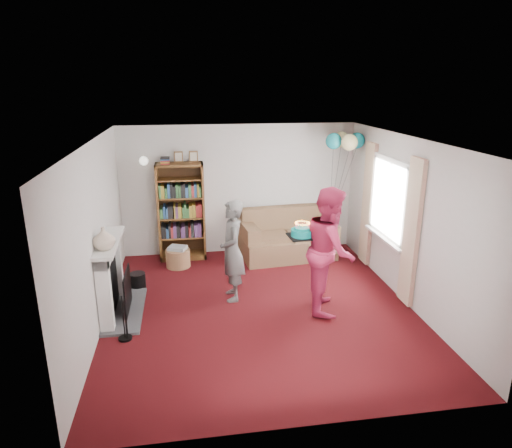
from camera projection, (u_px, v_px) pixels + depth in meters
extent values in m
plane|color=#38080D|center=(260.00, 308.00, 6.86)|extent=(5.00, 5.00, 0.00)
cube|color=silver|center=(239.00, 190.00, 8.85)|extent=(4.50, 0.02, 2.50)
cube|color=silver|center=(95.00, 237.00, 6.15)|extent=(0.02, 5.00, 2.50)
cube|color=silver|center=(409.00, 222.00, 6.82)|extent=(0.02, 5.00, 2.50)
cube|color=white|center=(260.00, 140.00, 6.11)|extent=(4.50, 5.00, 0.01)
cube|color=#3F3F42|center=(124.00, 310.00, 6.74)|extent=(0.55, 1.40, 0.04)
cube|color=white|center=(105.00, 296.00, 6.05)|extent=(0.18, 0.14, 1.06)
cube|color=white|center=(116.00, 265.00, 7.09)|extent=(0.18, 0.14, 1.06)
cube|color=white|center=(107.00, 249.00, 6.43)|extent=(0.18, 1.24, 0.16)
cube|color=white|center=(109.00, 242.00, 6.40)|extent=(0.28, 1.35, 0.05)
cube|color=black|center=(110.00, 283.00, 6.58)|extent=(0.10, 0.80, 0.86)
cube|color=black|center=(128.00, 291.00, 6.66)|extent=(0.02, 0.70, 0.60)
cylinder|color=black|center=(123.00, 318.00, 5.93)|extent=(0.18, 0.18, 0.64)
cylinder|color=black|center=(138.00, 281.00, 7.48)|extent=(0.26, 0.26, 0.26)
cube|color=white|center=(393.00, 160.00, 7.13)|extent=(0.08, 1.30, 0.08)
cube|color=white|center=(386.00, 236.00, 7.50)|extent=(0.08, 1.30, 0.08)
cube|color=white|center=(391.00, 199.00, 7.32)|extent=(0.01, 1.15, 1.20)
cube|color=white|center=(384.00, 238.00, 7.51)|extent=(0.14, 1.32, 0.04)
cube|color=beige|center=(411.00, 233.00, 6.63)|extent=(0.07, 0.38, 2.20)
cube|color=beige|center=(368.00, 204.00, 8.18)|extent=(0.07, 0.38, 2.20)
cylinder|color=gold|center=(144.00, 159.00, 8.34)|extent=(0.04, 0.12, 0.04)
sphere|color=white|center=(144.00, 161.00, 8.26)|extent=(0.16, 0.16, 0.16)
cube|color=#472B14|center=(181.00, 209.00, 8.74)|extent=(0.87, 0.04, 1.83)
cube|color=brown|center=(159.00, 213.00, 8.50)|extent=(0.04, 0.42, 1.83)
cube|color=brown|center=(203.00, 211.00, 8.62)|extent=(0.04, 0.42, 1.83)
cube|color=brown|center=(179.00, 164.00, 8.29)|extent=(0.87, 0.42, 0.04)
cube|color=brown|center=(184.00, 255.00, 8.82)|extent=(0.87, 0.42, 0.10)
cube|color=brown|center=(183.00, 236.00, 8.70)|extent=(0.79, 0.38, 0.03)
cube|color=brown|center=(182.00, 217.00, 8.59)|extent=(0.79, 0.38, 0.02)
cube|color=brown|center=(181.00, 197.00, 8.47)|extent=(0.79, 0.38, 0.02)
cube|color=brown|center=(180.00, 179.00, 8.37)|extent=(0.79, 0.38, 0.02)
cube|color=maroon|center=(165.00, 161.00, 8.21)|extent=(0.16, 0.22, 0.12)
cube|color=brown|center=(179.00, 157.00, 8.30)|extent=(0.16, 0.02, 0.20)
cube|color=brown|center=(194.00, 156.00, 8.34)|extent=(0.16, 0.02, 0.20)
cube|color=brown|center=(287.00, 247.00, 8.81)|extent=(1.74, 0.92, 0.41)
cube|color=brown|center=(284.00, 224.00, 9.02)|extent=(1.74, 0.24, 0.72)
cube|color=brown|center=(249.00, 239.00, 8.64)|extent=(0.24, 0.87, 0.56)
cube|color=brown|center=(325.00, 235.00, 8.86)|extent=(0.24, 0.87, 0.56)
cube|color=brown|center=(268.00, 237.00, 8.61)|extent=(0.74, 0.62, 0.12)
cube|color=brown|center=(308.00, 235.00, 8.72)|extent=(0.74, 0.62, 0.12)
cylinder|color=#956945|center=(178.00, 258.00, 8.35)|extent=(0.44, 0.44, 0.33)
cube|color=beige|center=(177.00, 248.00, 8.29)|extent=(0.31, 0.24, 0.06)
imported|color=black|center=(232.00, 251.00, 6.95)|extent=(0.40, 0.59, 1.58)
imported|color=#B6244A|center=(330.00, 250.00, 6.60)|extent=(0.90, 1.05, 1.85)
cube|color=black|center=(302.00, 236.00, 6.63)|extent=(0.39, 0.39, 0.02)
cylinder|color=#0B837E|center=(302.00, 233.00, 6.62)|extent=(0.32, 0.32, 0.10)
cylinder|color=#0B837E|center=(302.00, 229.00, 6.60)|extent=(0.24, 0.24, 0.04)
cylinder|color=pink|center=(309.00, 226.00, 6.60)|extent=(0.01, 0.01, 0.09)
sphere|color=orange|center=(309.00, 223.00, 6.59)|extent=(0.02, 0.02, 0.02)
cylinder|color=pink|center=(308.00, 225.00, 6.63)|extent=(0.01, 0.01, 0.09)
sphere|color=orange|center=(308.00, 222.00, 6.62)|extent=(0.02, 0.02, 0.02)
cylinder|color=pink|center=(306.00, 225.00, 6.66)|extent=(0.01, 0.01, 0.09)
sphere|color=orange|center=(306.00, 222.00, 6.64)|extent=(0.02, 0.02, 0.02)
cylinder|color=pink|center=(304.00, 224.00, 6.67)|extent=(0.01, 0.01, 0.09)
sphere|color=orange|center=(304.00, 221.00, 6.66)|extent=(0.02, 0.02, 0.02)
cylinder|color=pink|center=(302.00, 224.00, 6.68)|extent=(0.01, 0.01, 0.09)
sphere|color=orange|center=(302.00, 221.00, 6.66)|extent=(0.02, 0.02, 0.02)
cylinder|color=pink|center=(300.00, 224.00, 6.67)|extent=(0.01, 0.01, 0.09)
sphere|color=orange|center=(300.00, 221.00, 6.66)|extent=(0.02, 0.02, 0.02)
cylinder|color=pink|center=(298.00, 225.00, 6.66)|extent=(0.01, 0.01, 0.09)
sphere|color=orange|center=(298.00, 221.00, 6.64)|extent=(0.02, 0.02, 0.02)
cylinder|color=pink|center=(296.00, 225.00, 6.63)|extent=(0.01, 0.01, 0.09)
sphere|color=orange|center=(296.00, 222.00, 6.62)|extent=(0.02, 0.02, 0.02)
cylinder|color=pink|center=(296.00, 226.00, 6.60)|extent=(0.01, 0.01, 0.09)
sphere|color=orange|center=(296.00, 223.00, 6.59)|extent=(0.02, 0.02, 0.02)
cylinder|color=pink|center=(296.00, 227.00, 6.57)|extent=(0.01, 0.01, 0.09)
sphere|color=orange|center=(296.00, 223.00, 6.56)|extent=(0.02, 0.02, 0.02)
cylinder|color=pink|center=(297.00, 227.00, 6.54)|extent=(0.01, 0.01, 0.09)
sphere|color=orange|center=(297.00, 224.00, 6.53)|extent=(0.02, 0.02, 0.02)
cylinder|color=pink|center=(298.00, 228.00, 6.52)|extent=(0.01, 0.01, 0.09)
sphere|color=orange|center=(298.00, 225.00, 6.50)|extent=(0.02, 0.02, 0.02)
cylinder|color=pink|center=(301.00, 228.00, 6.50)|extent=(0.01, 0.01, 0.09)
sphere|color=orange|center=(301.00, 225.00, 6.49)|extent=(0.02, 0.02, 0.02)
cylinder|color=pink|center=(303.00, 228.00, 6.49)|extent=(0.01, 0.01, 0.09)
sphere|color=orange|center=(303.00, 225.00, 6.48)|extent=(0.02, 0.02, 0.02)
cylinder|color=pink|center=(305.00, 228.00, 6.50)|extent=(0.01, 0.01, 0.09)
sphere|color=orange|center=(305.00, 225.00, 6.48)|extent=(0.02, 0.02, 0.02)
cylinder|color=pink|center=(307.00, 228.00, 6.51)|extent=(0.01, 0.01, 0.09)
sphere|color=orange|center=(307.00, 225.00, 6.50)|extent=(0.02, 0.02, 0.02)
cylinder|color=pink|center=(308.00, 227.00, 6.54)|extent=(0.01, 0.01, 0.09)
sphere|color=orange|center=(309.00, 224.00, 6.52)|extent=(0.02, 0.02, 0.02)
cylinder|color=pink|center=(309.00, 227.00, 6.57)|extent=(0.01, 0.01, 0.09)
sphere|color=orange|center=(309.00, 223.00, 6.55)|extent=(0.02, 0.02, 0.02)
sphere|color=#3F3F3F|center=(329.00, 224.00, 8.59)|extent=(0.02, 0.02, 0.02)
sphere|color=teal|center=(357.00, 141.00, 8.35)|extent=(0.30, 0.30, 0.30)
sphere|color=#E3D58B|center=(341.00, 139.00, 8.52)|extent=(0.30, 0.30, 0.30)
sphere|color=teal|center=(334.00, 141.00, 8.28)|extent=(0.30, 0.30, 0.30)
sphere|color=#E3D58B|center=(349.00, 142.00, 8.11)|extent=(0.30, 0.30, 0.30)
imported|color=beige|center=(104.00, 238.00, 6.02)|extent=(0.34, 0.34, 0.31)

